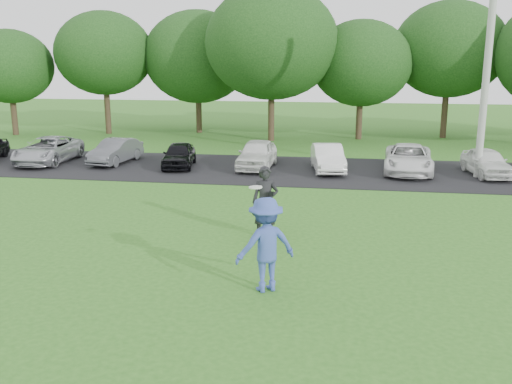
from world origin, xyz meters
TOP-DOWN VIEW (x-y plane):
  - ground at (0.00, 0.00)m, footprint 100.00×100.00m
  - parking_lot at (0.00, 13.00)m, footprint 32.00×6.50m
  - utility_pole at (7.55, 12.69)m, footprint 0.28×0.28m
  - frisbee_player at (0.73, 0.19)m, footprint 1.49×1.29m
  - camera_bystander at (0.21, 3.73)m, footprint 0.72×0.49m
  - parked_cars at (-0.10, 13.11)m, footprint 30.51×4.52m
  - tree_row at (1.51, 22.76)m, footprint 42.39×9.85m

SIDE VIEW (x-z plane):
  - ground at x=0.00m, z-range 0.00..0.00m
  - parking_lot at x=0.00m, z-range 0.00..0.03m
  - parked_cars at x=-0.10m, z-range -0.02..1.21m
  - camera_bystander at x=0.21m, z-range 0.00..1.95m
  - frisbee_player at x=0.73m, z-range -0.14..2.14m
  - utility_pole at x=7.55m, z-range 0.00..9.05m
  - tree_row at x=1.51m, z-range 0.59..9.23m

